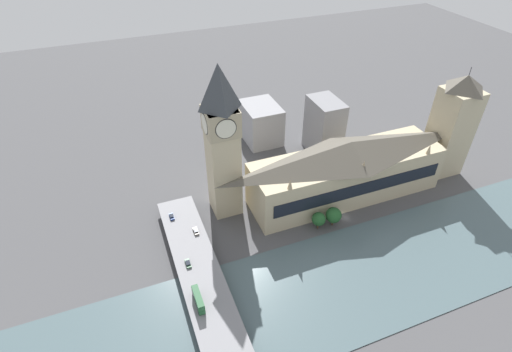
# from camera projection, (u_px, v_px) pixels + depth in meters

# --- Properties ---
(ground_plane) EXTENTS (600.00, 600.00, 0.00)m
(ground_plane) POSITION_uv_depth(u_px,v_px,m) (345.00, 218.00, 187.05)
(ground_plane) COLOR #4C4C4F
(river_water) EXTENTS (51.57, 360.00, 0.30)m
(river_water) POSITION_uv_depth(u_px,v_px,m) (386.00, 267.00, 163.40)
(river_water) COLOR #4C6066
(river_water) RESTS_ON ground_plane
(parliament_hall) EXTENTS (25.57, 95.01, 30.96)m
(parliament_hall) POSITION_uv_depth(u_px,v_px,m) (347.00, 170.00, 191.60)
(parliament_hall) COLOR #C1B28E
(parliament_hall) RESTS_ON ground_plane
(clock_tower) EXTENTS (14.11, 14.11, 72.51)m
(clock_tower) POSITION_uv_depth(u_px,v_px,m) (222.00, 140.00, 169.25)
(clock_tower) COLOR #C1B28E
(clock_tower) RESTS_ON ground_plane
(victoria_tower) EXTENTS (16.44, 16.44, 57.96)m
(victoria_tower) POSITION_uv_depth(u_px,v_px,m) (452.00, 126.00, 201.91)
(victoria_tower) COLOR #C1B28E
(victoria_tower) RESTS_ON ground_plane
(road_bridge) EXTENTS (135.13, 16.43, 5.27)m
(road_bridge) POSITION_uv_depth(u_px,v_px,m) (216.00, 319.00, 139.88)
(road_bridge) COLOR slate
(road_bridge) RESTS_ON ground_plane
(double_decker_bus_lead) EXTENTS (10.36, 2.47, 4.85)m
(double_decker_bus_lead) POSITION_uv_depth(u_px,v_px,m) (198.00, 299.00, 142.00)
(double_decker_bus_lead) COLOR #235B33
(double_decker_bus_lead) RESTS_ON road_bridge
(car_northbound_lead) EXTENTS (4.66, 1.92, 1.33)m
(car_northbound_lead) POSITION_uv_depth(u_px,v_px,m) (188.00, 263.00, 157.64)
(car_northbound_lead) COLOR #2D5638
(car_northbound_lead) RESTS_ON road_bridge
(car_northbound_mid) EXTENTS (4.36, 1.80, 1.41)m
(car_northbound_mid) POSITION_uv_depth(u_px,v_px,m) (172.00, 216.00, 179.17)
(car_northbound_mid) COLOR navy
(car_northbound_mid) RESTS_ON road_bridge
(car_southbound_lead) EXTENTS (4.63, 1.92, 1.29)m
(car_southbound_lead) POSITION_uv_depth(u_px,v_px,m) (196.00, 231.00, 171.89)
(car_southbound_lead) COLOR slate
(car_southbound_lead) RESTS_ON road_bridge
(city_block_west) EXTENTS (25.42, 19.85, 22.59)m
(city_block_west) POSITION_uv_depth(u_px,v_px,m) (261.00, 123.00, 235.58)
(city_block_west) COLOR #939399
(city_block_west) RESTS_ON ground_plane
(city_block_center) EXTENTS (21.86, 14.58, 32.28)m
(city_block_center) POSITION_uv_depth(u_px,v_px,m) (324.00, 127.00, 222.18)
(city_block_center) COLOR gray
(city_block_center) RESTS_ON ground_plane
(tree_embankment_near) EXTENTS (7.26, 7.26, 9.75)m
(tree_embankment_near) POSITION_uv_depth(u_px,v_px,m) (333.00, 215.00, 179.62)
(tree_embankment_near) COLOR brown
(tree_embankment_near) RESTS_ON ground_plane
(tree_embankment_mid) EXTENTS (6.25, 6.25, 8.84)m
(tree_embankment_mid) POSITION_uv_depth(u_px,v_px,m) (319.00, 219.00, 178.18)
(tree_embankment_mid) COLOR brown
(tree_embankment_mid) RESTS_ON ground_plane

